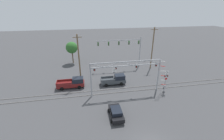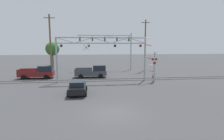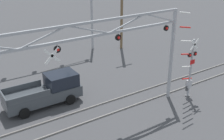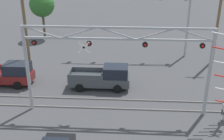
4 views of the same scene
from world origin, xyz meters
TOP-DOWN VIEW (x-y plane):
  - rail_track_near at (0.00, 12.86)m, footprint 80.00×0.08m
  - rail_track_far at (0.00, 14.30)m, footprint 80.00×0.08m
  - crossing_gantry at (-0.01, 12.58)m, footprint 13.30×0.28m
  - traffic_signal_span at (4.00, 25.29)m, footprint 11.83×0.39m
  - pickup_truck_lead at (-1.32, 16.51)m, footprint 5.30×2.11m
  - pickup_truck_following at (-10.21, 16.66)m, footprint 5.55×2.11m
  - utility_pole_left at (-8.54, 18.37)m, footprint 1.80×0.28m
  - utility_pole_right at (10.04, 23.63)m, footprint 1.80×0.28m
  - background_tree_beyond_span at (-10.92, 31.39)m, footprint 3.32×3.32m

SIDE VIEW (x-z plane):
  - rail_track_near at x=0.00m, z-range 0.00..0.10m
  - rail_track_far at x=0.00m, z-range 0.00..0.10m
  - pickup_truck_lead at x=-1.32m, z-range -0.05..2.04m
  - pickup_truck_following at x=-10.21m, z-range -0.05..2.04m
  - crossing_gantry at x=-0.01m, z-range 1.24..7.82m
  - background_tree_beyond_span at x=-10.92m, z-range 1.48..7.81m
  - utility_pole_left at x=-8.54m, z-range 0.15..10.81m
  - utility_pole_right at x=10.04m, z-range 0.15..11.02m
  - traffic_signal_span at x=4.00m, z-range 1.77..9.99m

